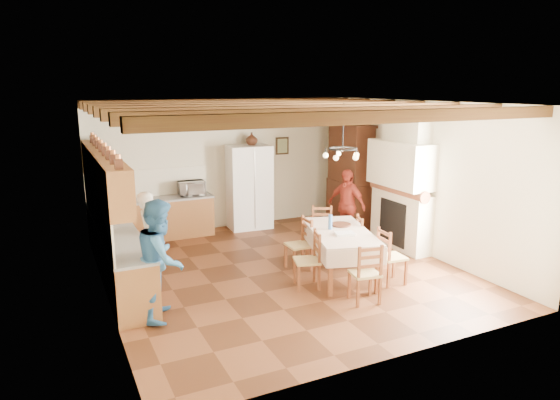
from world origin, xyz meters
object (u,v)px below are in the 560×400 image
(dining_table, at_px, (340,235))
(person_woman_red, at_px, (346,205))
(refrigerator, at_px, (248,187))
(chair_left_near, at_px, (307,260))
(chair_left_far, at_px, (299,244))
(microwave, at_px, (192,188))
(chair_end_far, at_px, (322,231))
(person_woman_blue, at_px, (161,259))
(chair_end_near, at_px, (365,272))
(chair_right_near, at_px, (392,256))
(person_man, at_px, (150,237))
(hutch, at_px, (350,176))
(chair_right_far, at_px, (368,241))

(dining_table, xyz_separation_m, person_woman_red, (1.23, 1.71, 0.04))
(refrigerator, distance_m, person_woman_red, 2.42)
(dining_table, distance_m, chair_left_near, 0.83)
(chair_left_far, xyz_separation_m, person_woman_red, (1.74, 1.13, 0.30))
(chair_left_near, distance_m, microwave, 3.92)
(chair_left_near, xyz_separation_m, chair_end_far, (1.05, 1.31, 0.00))
(person_woman_blue, bearing_deg, chair_left_near, -67.46)
(refrigerator, relative_size, person_woman_red, 1.24)
(chair_end_near, bearing_deg, chair_right_near, -142.67)
(person_man, height_order, microwave, person_man)
(dining_table, xyz_separation_m, microwave, (-1.63, 3.57, 0.31))
(chair_left_far, height_order, person_woman_red, person_woman_red)
(hutch, distance_m, person_woman_blue, 5.87)
(person_man, bearing_deg, chair_left_far, -90.95)
(chair_left_near, distance_m, chair_end_far, 1.68)
(refrigerator, relative_size, chair_left_far, 2.02)
(microwave, bearing_deg, person_man, -116.69)
(chair_right_far, bearing_deg, chair_end_near, 164.30)
(person_woman_blue, xyz_separation_m, microwave, (1.52, 3.83, 0.19))
(chair_left_far, xyz_separation_m, person_woman_blue, (-2.64, -0.84, 0.39))
(microwave, bearing_deg, hutch, -11.11)
(chair_left_far, bearing_deg, chair_right_near, 43.69)
(person_man, bearing_deg, chair_end_near, -117.06)
(hutch, distance_m, dining_table, 3.33)
(refrigerator, distance_m, chair_right_near, 4.38)
(refrigerator, height_order, hutch, hutch)
(refrigerator, bearing_deg, hutch, -19.62)
(chair_right_far, xyz_separation_m, person_man, (-3.76, 0.95, 0.31))
(chair_left_far, distance_m, person_man, 2.60)
(chair_right_near, bearing_deg, chair_right_far, -2.69)
(microwave, bearing_deg, chair_end_far, -48.99)
(hutch, height_order, chair_right_far, hutch)
(person_man, bearing_deg, refrigerator, -36.90)
(hutch, height_order, dining_table, hutch)
(refrigerator, bearing_deg, chair_end_near, -86.10)
(hutch, height_order, chair_end_near, hutch)
(dining_table, bearing_deg, chair_left_near, -165.02)
(person_woman_blue, bearing_deg, dining_table, -64.05)
(chair_right_near, bearing_deg, person_woman_blue, 88.56)
(refrigerator, height_order, person_man, refrigerator)
(refrigerator, xyz_separation_m, chair_right_near, (0.89, -4.26, -0.49))
(chair_end_far, bearing_deg, person_woman_red, 59.90)
(person_woman_blue, relative_size, person_woman_red, 1.11)
(dining_table, distance_m, chair_right_near, 0.94)
(person_woman_blue, distance_m, person_woman_red, 4.80)
(refrigerator, relative_size, chair_end_near, 2.02)
(dining_table, relative_size, chair_left_far, 2.17)
(chair_right_far, xyz_separation_m, person_woman_blue, (-3.88, -0.43, 0.39))
(person_woman_blue, bearing_deg, chair_right_near, -74.80)
(refrigerator, distance_m, person_woman_blue, 4.82)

